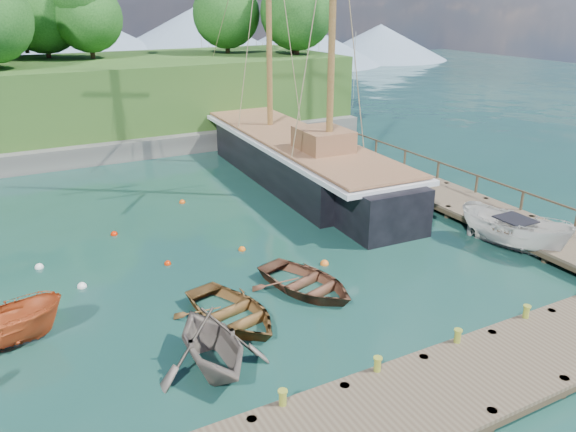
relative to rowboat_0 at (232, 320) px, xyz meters
name	(u,v)px	position (x,y,z in m)	size (l,w,h in m)	color
ground	(315,301)	(3.21, -0.18, 0.00)	(160.00, 160.00, 0.00)	#12332B
dock_near	(491,372)	(5.21, -6.68, 0.43)	(20.00, 3.20, 1.10)	brown
dock_east	(429,189)	(14.71, 6.82, 0.43)	(3.20, 24.00, 1.10)	brown
bollard_0	(283,423)	(-0.79, -5.28, 0.00)	(0.26, 0.26, 0.45)	olive
bollard_1	(376,388)	(2.21, -5.28, 0.00)	(0.26, 0.26, 0.45)	olive
bollard_2	(455,358)	(5.21, -5.28, 0.00)	(0.26, 0.26, 0.45)	olive
bollard_3	(523,333)	(8.21, -5.28, 0.00)	(0.26, 0.26, 0.45)	olive
rowboat_0	(232,320)	(0.00, 0.00, 0.00)	(3.06, 4.28, 0.89)	brown
rowboat_1	(213,367)	(-1.55, -2.19, 0.00)	(3.38, 3.92, 2.07)	#71655C
rowboat_2	(306,290)	(3.31, 0.64, 0.00)	(3.07, 4.29, 0.89)	brown
cabin_boat_white	(511,249)	(13.21, -0.35, 0.00)	(1.90, 5.06, 1.95)	silver
schooner	(297,162)	(9.74, 13.07, 1.12)	(5.93, 27.61, 20.24)	black
mooring_buoy_0	(82,287)	(-4.20, 4.92, 0.00)	(0.36, 0.36, 0.36)	white
mooring_buoy_1	(168,264)	(-0.70, 5.31, 0.00)	(0.28, 0.28, 0.28)	red
mooring_buoy_2	(242,250)	(2.61, 5.15, 0.00)	(0.32, 0.32, 0.32)	#D15E12
mooring_buoy_3	(318,221)	(7.33, 6.51, 0.00)	(0.28, 0.28, 0.28)	silver
mooring_buoy_4	(114,235)	(-2.00, 9.55, 0.00)	(0.32, 0.32, 0.32)	red
mooring_buoy_5	(182,203)	(2.21, 12.30, 0.00)	(0.33, 0.33, 0.33)	#D5510D
mooring_buoy_6	(39,268)	(-5.48, 7.48, 0.00)	(0.36, 0.36, 0.36)	white
mooring_buoy_7	(324,264)	(5.09, 2.22, 0.00)	(0.36, 0.36, 0.36)	orange
distant_ridge	(87,44)	(7.52, 69.82, 4.35)	(117.00, 40.00, 10.00)	#728CA5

